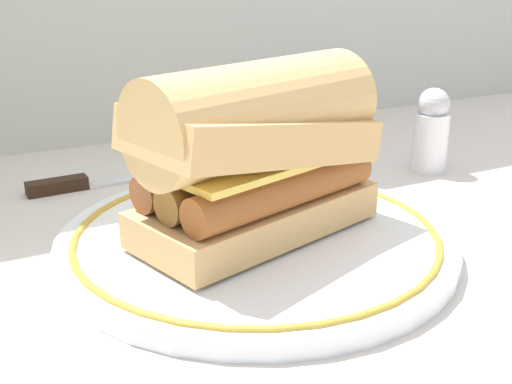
# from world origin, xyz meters

# --- Properties ---
(ground_plane) EXTENTS (1.50, 1.50, 0.00)m
(ground_plane) POSITION_xyz_m (0.00, 0.00, 0.00)
(ground_plane) COLOR beige
(plate) EXTENTS (0.29, 0.29, 0.01)m
(plate) POSITION_xyz_m (-0.02, 0.01, 0.01)
(plate) COLOR white
(plate) RESTS_ON ground_plane
(sausage_sandwich) EXTENTS (0.20, 0.13, 0.12)m
(sausage_sandwich) POSITION_xyz_m (-0.02, 0.01, 0.08)
(sausage_sandwich) COLOR tan
(sausage_sandwich) RESTS_ON plate
(salt_shaker) EXTENTS (0.03, 0.03, 0.08)m
(salt_shaker) POSITION_xyz_m (0.22, 0.10, 0.04)
(salt_shaker) COLOR white
(salt_shaker) RESTS_ON ground_plane
(butter_knife) EXTENTS (0.14, 0.02, 0.01)m
(butter_knife) POSITION_xyz_m (-0.09, 0.20, 0.00)
(butter_knife) COLOR silver
(butter_knife) RESTS_ON ground_plane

